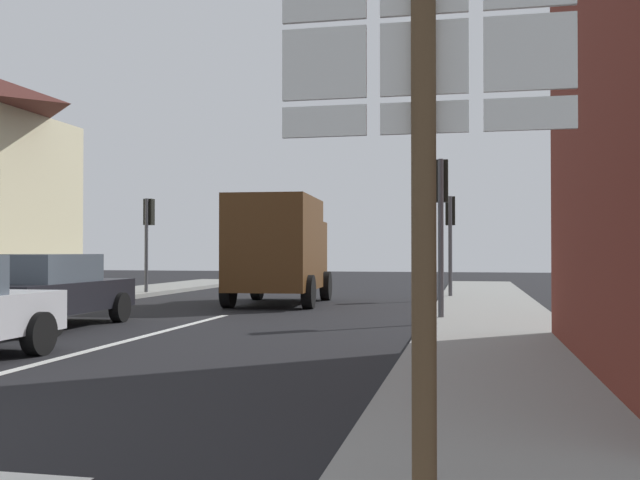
# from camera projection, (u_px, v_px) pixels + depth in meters

# --- Properties ---
(ground_plane) EXTENTS (80.00, 80.00, 0.00)m
(ground_plane) POSITION_uv_depth(u_px,v_px,m) (193.00, 324.00, 15.16)
(ground_plane) COLOR black
(sidewalk_right) EXTENTS (2.71, 44.00, 0.14)m
(sidewalk_right) POSITION_uv_depth(u_px,v_px,m) (498.00, 339.00, 11.95)
(sidewalk_right) COLOR gray
(sidewalk_right) RESTS_ON ground
(lane_centre_stripe) EXTENTS (0.16, 12.00, 0.01)m
(lane_centre_stripe) POSITION_uv_depth(u_px,v_px,m) (97.00, 349.00, 11.24)
(lane_centre_stripe) COLOR silver
(lane_centre_stripe) RESTS_ON ground
(sedan_far) EXTENTS (2.05, 4.24, 1.47)m
(sedan_far) POSITION_uv_depth(u_px,v_px,m) (46.00, 290.00, 14.28)
(sedan_far) COLOR black
(sedan_far) RESTS_ON ground
(delivery_truck) EXTENTS (2.74, 5.12, 3.05)m
(delivery_truck) POSITION_uv_depth(u_px,v_px,m) (279.00, 247.00, 20.79)
(delivery_truck) COLOR #4C2D14
(delivery_truck) RESTS_ON ground
(route_sign_post) EXTENTS (1.66, 0.14, 3.20)m
(route_sign_post) POSITION_uv_depth(u_px,v_px,m) (424.00, 166.00, 4.06)
(route_sign_post) COLOR brown
(route_sign_post) RESTS_ON ground
(traffic_light_far_right) EXTENTS (0.30, 0.49, 3.25)m
(traffic_light_far_right) POSITION_uv_depth(u_px,v_px,m) (450.00, 223.00, 22.65)
(traffic_light_far_right) COLOR #47474C
(traffic_light_far_right) RESTS_ON ground
(traffic_light_far_left) EXTENTS (0.30, 0.49, 3.33)m
(traffic_light_far_left) POSITION_uv_depth(u_px,v_px,m) (148.00, 224.00, 24.72)
(traffic_light_far_left) COLOR #47474C
(traffic_light_far_left) RESTS_ON ground
(traffic_light_near_right) EXTENTS (0.30, 0.49, 3.48)m
(traffic_light_near_right) POSITION_uv_depth(u_px,v_px,m) (441.00, 202.00, 15.36)
(traffic_light_near_right) COLOR #47474C
(traffic_light_near_right) RESTS_ON ground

